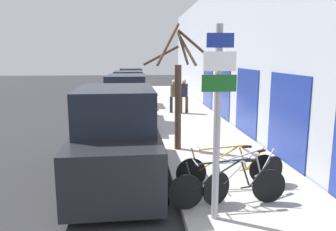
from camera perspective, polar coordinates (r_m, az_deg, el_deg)
ground_plane at (r=12.99m, az=-6.25°, el=-3.15°), size 80.00×80.00×0.00m
sidewalk_curb at (r=15.90m, az=3.25°, el=-0.34°), size 3.20×32.00×0.15m
building_facade at (r=15.92m, az=9.75°, el=10.90°), size 0.23×32.00×6.50m
signpost at (r=5.60m, az=8.59°, el=-0.24°), size 0.58×0.14×3.38m
bicycle_0 at (r=6.54m, az=10.47°, el=-12.01°), size 2.36×0.44×0.95m
bicycle_1 at (r=7.13m, az=13.54°, el=-10.26°), size 2.09×1.21×0.92m
bicycle_2 at (r=7.50m, az=10.42°, el=-9.07°), size 2.36×0.44×0.93m
parked_car_0 at (r=7.94m, az=-8.83°, el=-4.23°), size 2.18×4.78×2.31m
parked_car_1 at (r=13.96m, az=-7.14°, el=2.01°), size 2.09×4.69×2.25m
parked_car_2 at (r=19.63m, az=-6.87°, el=4.29°), size 2.08×4.35×2.14m
parked_car_3 at (r=25.48m, az=-6.53°, el=5.64°), size 2.23×4.74×2.08m
pedestrian_near at (r=16.55m, az=2.79°, el=3.83°), size 0.45×0.38×1.72m
pedestrian_far at (r=16.67m, az=1.05°, el=3.82°), size 0.44×0.37×1.69m
street_tree at (r=9.96m, az=1.85°, el=4.32°), size 2.22×1.68×3.81m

